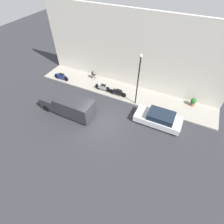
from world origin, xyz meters
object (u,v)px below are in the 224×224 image
(scooter_silver, at_px, (103,87))
(parked_car, at_px, (159,118))
(delivery_van, at_px, (68,105))
(motorcycle_blue, at_px, (61,76))
(motorcycle_black, at_px, (118,92))
(streetlamp, at_px, (138,77))
(cafe_chair, at_px, (93,74))
(potted_plant, at_px, (193,102))

(scooter_silver, bearing_deg, parked_car, -106.59)
(delivery_van, distance_m, scooter_silver, 4.60)
(parked_car, xyz_separation_m, motorcycle_blue, (1.74, 12.20, -0.04))
(motorcycle_black, bearing_deg, streetlamp, -99.87)
(motorcycle_black, relative_size, streetlamp, 0.37)
(motorcycle_black, bearing_deg, parked_car, -111.52)
(delivery_van, distance_m, cafe_chair, 6.08)
(motorcycle_blue, distance_m, motorcycle_black, 7.25)
(delivery_van, bearing_deg, motorcycle_black, -36.41)
(parked_car, bearing_deg, motorcycle_black, 68.48)
(parked_car, height_order, potted_plant, parked_car)
(streetlamp, relative_size, cafe_chair, 6.12)
(parked_car, bearing_deg, scooter_silver, 73.41)
(scooter_silver, relative_size, cafe_chair, 2.09)
(streetlamp, xyz_separation_m, potted_plant, (2.22, -5.29, -2.74))
(parked_car, distance_m, streetlamp, 4.18)
(delivery_van, relative_size, streetlamp, 0.99)
(delivery_van, distance_m, potted_plant, 12.29)
(streetlamp, height_order, cafe_chair, streetlamp)
(scooter_silver, relative_size, motorcycle_blue, 0.94)
(motorcycle_blue, bearing_deg, delivery_van, -135.28)
(motorcycle_black, distance_m, cafe_chair, 4.34)
(motorcycle_blue, height_order, motorcycle_black, motorcycle_blue)
(delivery_van, height_order, scooter_silver, delivery_van)
(delivery_van, height_order, motorcycle_black, delivery_van)
(motorcycle_blue, bearing_deg, scooter_silver, -86.91)
(parked_car, bearing_deg, delivery_van, 106.18)
(delivery_van, xyz_separation_m, streetlamp, (3.94, -5.35, 2.37))
(cafe_chair, bearing_deg, parked_car, -112.28)
(motorcycle_black, xyz_separation_m, cafe_chair, (1.71, 3.98, 0.10))
(delivery_van, xyz_separation_m, motorcycle_black, (4.31, -3.18, -0.40))
(streetlamp, bearing_deg, cafe_chair, 71.26)
(motorcycle_black, bearing_deg, delivery_van, 143.59)
(delivery_van, bearing_deg, scooter_silver, -16.82)
(motorcycle_blue, distance_m, potted_plant, 14.83)
(parked_car, distance_m, potted_plant, 4.54)
(motorcycle_blue, relative_size, cafe_chair, 2.22)
(motorcycle_black, height_order, potted_plant, potted_plant)
(streetlamp, bearing_deg, scooter_silver, 83.58)
(potted_plant, bearing_deg, motorcycle_black, 103.89)
(potted_plant, distance_m, cafe_chair, 11.43)
(parked_car, relative_size, streetlamp, 0.78)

